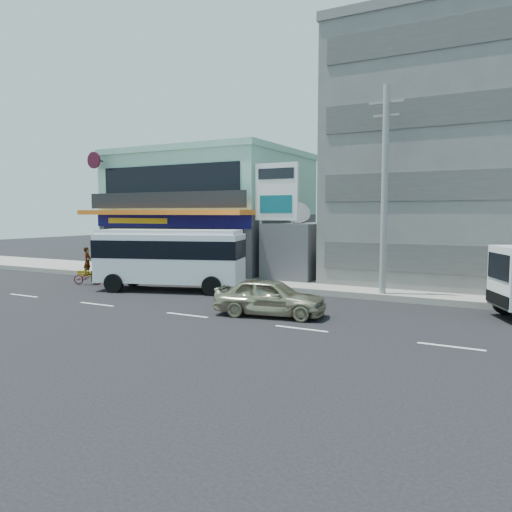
{
  "coord_description": "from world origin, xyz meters",
  "views": [
    {
      "loc": [
        11.88,
        -16.1,
        4.11
      ],
      "look_at": [
        1.37,
        3.32,
        2.2
      ],
      "focal_mm": 35.0,
      "sensor_mm": 36.0,
      "label": 1
    }
  ],
  "objects": [
    {
      "name": "sedan",
      "position": [
        3.0,
        1.5,
        0.76
      ],
      "size": [
        4.72,
        2.57,
        1.52
      ],
      "primitive_type": "imported",
      "rotation": [
        0.0,
        0.0,
        1.75
      ],
      "color": "tan",
      "rests_on": "ground"
    },
    {
      "name": "gap_structure",
      "position": [
        0.0,
        12.0,
        1.75
      ],
      "size": [
        3.0,
        6.0,
        3.5
      ],
      "primitive_type": "cube",
      "color": "#3F3F43",
      "rests_on": "ground"
    },
    {
      "name": "shop_building",
      "position": [
        -8.0,
        13.95,
        4.0
      ],
      "size": [
        12.4,
        11.7,
        8.0
      ],
      "color": "#3F3F43",
      "rests_on": "ground"
    },
    {
      "name": "sidewalk",
      "position": [
        5.0,
        9.5,
        0.15
      ],
      "size": [
        70.0,
        5.0,
        0.3
      ],
      "primitive_type": "cube",
      "color": "gray",
      "rests_on": "ground"
    },
    {
      "name": "ground",
      "position": [
        0.0,
        0.0,
        0.0
      ],
      "size": [
        120.0,
        120.0,
        0.0
      ],
      "primitive_type": "plane",
      "color": "black",
      "rests_on": "ground"
    },
    {
      "name": "billboard",
      "position": [
        -0.5,
        9.2,
        4.93
      ],
      "size": [
        2.6,
        0.18,
        6.9
      ],
      "color": "gray",
      "rests_on": "ground"
    },
    {
      "name": "satellite_dish",
      "position": [
        0.0,
        11.0,
        3.58
      ],
      "size": [
        1.5,
        1.5,
        0.15
      ],
      "primitive_type": "cylinder",
      "color": "slate",
      "rests_on": "gap_structure"
    },
    {
      "name": "minibus",
      "position": [
        -4.6,
        4.78,
        1.93
      ],
      "size": [
        8.09,
        4.68,
        3.23
      ],
      "color": "white",
      "rests_on": "ground"
    },
    {
      "name": "utility_pole_near",
      "position": [
        6.0,
        7.4,
        5.15
      ],
      "size": [
        1.6,
        0.3,
        10.0
      ],
      "color": "#999993",
      "rests_on": "ground"
    },
    {
      "name": "concrete_building",
      "position": [
        10.0,
        15.0,
        7.0
      ],
      "size": [
        16.0,
        12.0,
        14.0
      ],
      "primitive_type": "cube",
      "color": "gray",
      "rests_on": "ground"
    },
    {
      "name": "motorcycle_rider",
      "position": [
        -10.17,
        4.31,
        0.71
      ],
      "size": [
        1.77,
        1.19,
        2.15
      ],
      "color": "#560C18",
      "rests_on": "ground"
    }
  ]
}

